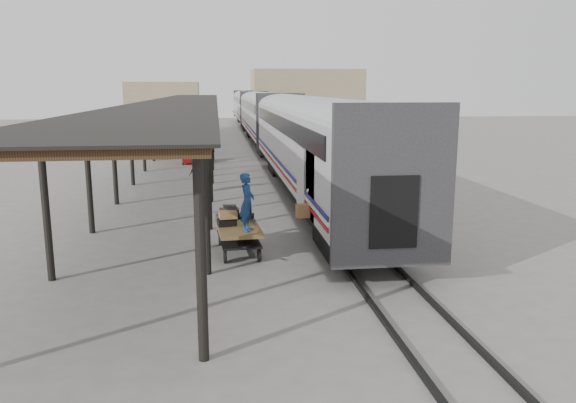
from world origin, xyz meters
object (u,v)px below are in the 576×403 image
Objects in this scene: baggage_cart at (238,233)px; pedestrian at (199,175)px; porter at (247,202)px; luggage_tug at (189,154)px.

pedestrian reaches higher than baggage_cart.
baggage_cart is 10.79m from pedestrian.
baggage_cart is 1.51× the size of pedestrian.
porter is at bearing 108.61° from pedestrian.
baggage_cart is 1.44× the size of porter.
luggage_tug is at bearing 23.70° from porter.
pedestrian is (0.98, -10.80, 0.19)m from luggage_tug.
baggage_cart is 1.28m from porter.
porter is (2.73, -22.13, 1.09)m from luggage_tug.
porter is at bearing -72.96° from baggage_cart.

